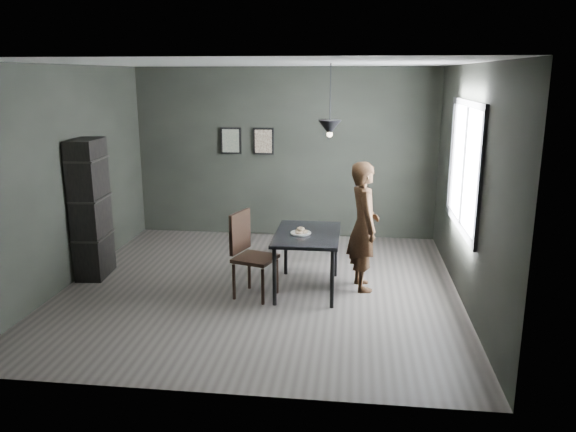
# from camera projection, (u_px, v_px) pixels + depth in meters

# --- Properties ---
(ground) EXTENTS (5.00, 5.00, 0.00)m
(ground) POSITION_uv_depth(u_px,v_px,m) (261.00, 287.00, 7.25)
(ground) COLOR #34302D
(ground) RESTS_ON ground
(back_wall) EXTENTS (5.00, 0.10, 2.80)m
(back_wall) POSITION_uv_depth(u_px,v_px,m) (285.00, 153.00, 9.31)
(back_wall) COLOR black
(back_wall) RESTS_ON ground
(ceiling) EXTENTS (5.00, 5.00, 0.02)m
(ceiling) POSITION_uv_depth(u_px,v_px,m) (258.00, 63.00, 6.56)
(ceiling) COLOR silver
(ceiling) RESTS_ON ground
(window_assembly) EXTENTS (0.04, 1.96, 1.56)m
(window_assembly) POSITION_uv_depth(u_px,v_px,m) (464.00, 166.00, 6.76)
(window_assembly) COLOR white
(window_assembly) RESTS_ON ground
(cafe_table) EXTENTS (0.80, 1.20, 0.75)m
(cafe_table) POSITION_uv_depth(u_px,v_px,m) (307.00, 239.00, 7.01)
(cafe_table) COLOR black
(cafe_table) RESTS_ON ground
(white_plate) EXTENTS (0.23, 0.23, 0.01)m
(white_plate) POSITION_uv_depth(u_px,v_px,m) (301.00, 233.00, 6.96)
(white_plate) COLOR white
(white_plate) RESTS_ON cafe_table
(donut_pile) EXTENTS (0.16, 0.17, 0.08)m
(donut_pile) POSITION_uv_depth(u_px,v_px,m) (301.00, 231.00, 6.95)
(donut_pile) COLOR beige
(donut_pile) RESTS_ON white_plate
(woman) EXTENTS (0.52, 0.67, 1.64)m
(woman) POSITION_uv_depth(u_px,v_px,m) (364.00, 226.00, 7.04)
(woman) COLOR black
(woman) RESTS_ON ground
(wood_chair) EXTENTS (0.57, 0.57, 1.06)m
(wood_chair) POSITION_uv_depth(u_px,v_px,m) (248.00, 249.00, 6.86)
(wood_chair) COLOR black
(wood_chair) RESTS_ON ground
(shelf_unit) EXTENTS (0.40, 0.65, 1.86)m
(shelf_unit) POSITION_uv_depth(u_px,v_px,m) (91.00, 209.00, 7.47)
(shelf_unit) COLOR black
(shelf_unit) RESTS_ON ground
(pendant_lamp) EXTENTS (0.28, 0.28, 0.86)m
(pendant_lamp) POSITION_uv_depth(u_px,v_px,m) (330.00, 128.00, 6.74)
(pendant_lamp) COLOR black
(pendant_lamp) RESTS_ON ground
(framed_print_left) EXTENTS (0.34, 0.04, 0.44)m
(framed_print_left) POSITION_uv_depth(u_px,v_px,m) (231.00, 141.00, 9.34)
(framed_print_left) COLOR black
(framed_print_left) RESTS_ON ground
(framed_print_right) EXTENTS (0.34, 0.04, 0.44)m
(framed_print_right) POSITION_uv_depth(u_px,v_px,m) (264.00, 141.00, 9.27)
(framed_print_right) COLOR black
(framed_print_right) RESTS_ON ground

